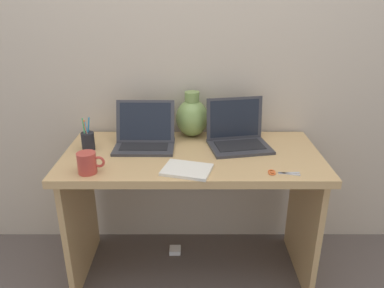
% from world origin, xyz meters
% --- Properties ---
extents(ground_plane, '(6.00, 6.00, 0.00)m').
position_xyz_m(ground_plane, '(0.00, 0.00, 0.00)').
color(ground_plane, '#564C47').
extents(back_wall, '(4.40, 0.04, 2.40)m').
position_xyz_m(back_wall, '(0.00, 0.35, 1.20)').
color(back_wall, '#BCAD99').
rests_on(back_wall, ground).
extents(desk, '(1.34, 0.63, 0.75)m').
position_xyz_m(desk, '(0.00, 0.00, 0.58)').
color(desk, tan).
rests_on(desk, ground).
extents(laptop_left, '(0.32, 0.24, 0.23)m').
position_xyz_m(laptop_left, '(-0.25, 0.10, 0.82)').
color(laptop_left, '#333338').
rests_on(laptop_left, desk).
extents(laptop_right, '(0.35, 0.30, 0.25)m').
position_xyz_m(laptop_right, '(0.25, 0.12, 0.82)').
color(laptop_right, '#333338').
rests_on(laptop_right, desk).
extents(green_vase, '(0.19, 0.19, 0.26)m').
position_xyz_m(green_vase, '(0.00, 0.25, 0.87)').
color(green_vase, '#75934C').
rests_on(green_vase, desk).
extents(notebook_stack, '(0.26, 0.22, 0.01)m').
position_xyz_m(notebook_stack, '(-0.02, -0.21, 0.76)').
color(notebook_stack, silver).
rests_on(notebook_stack, desk).
extents(coffee_mug, '(0.13, 0.09, 0.10)m').
position_xyz_m(coffee_mug, '(-0.48, -0.23, 0.81)').
color(coffee_mug, '#B23D33').
rests_on(coffee_mug, desk).
extents(pen_cup, '(0.07, 0.07, 0.18)m').
position_xyz_m(pen_cup, '(-0.55, 0.05, 0.81)').
color(pen_cup, black).
rests_on(pen_cup, desk).
extents(scissors, '(0.15, 0.06, 0.01)m').
position_xyz_m(scissors, '(0.40, -0.24, 0.76)').
color(scissors, '#B7B7BC').
rests_on(scissors, desk).
extents(power_brick, '(0.07, 0.07, 0.03)m').
position_xyz_m(power_brick, '(-0.11, 0.15, 0.01)').
color(power_brick, white).
rests_on(power_brick, ground).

